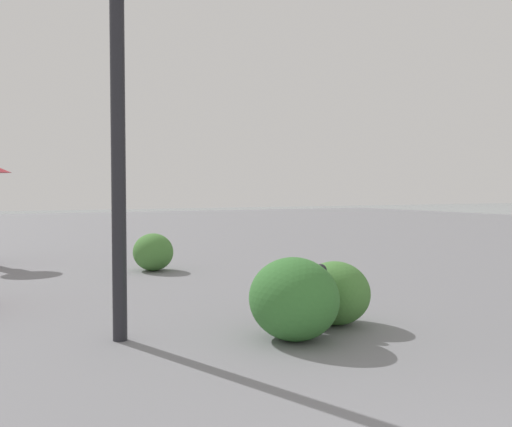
# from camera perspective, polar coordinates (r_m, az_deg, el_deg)

# --- Properties ---
(lamppost) EXTENTS (0.98, 0.28, 4.15)m
(lamppost) POSITION_cam_1_polar(r_m,az_deg,el_deg) (5.78, -13.80, 15.12)
(lamppost) COLOR #232328
(lamppost) RESTS_ON ground
(bollard_near) EXTENTS (0.13, 0.13, 0.70)m
(bollard_near) POSITION_cam_1_polar(r_m,az_deg,el_deg) (5.99, 6.51, -8.25)
(bollard_near) COLOR #232328
(bollard_near) RESTS_ON ground
(bollard_mid) EXTENTS (0.13, 0.13, 0.72)m
(bollard_mid) POSITION_cam_1_polar(r_m,az_deg,el_deg) (6.39, 3.94, -7.49)
(bollard_mid) COLOR #232328
(bollard_mid) RESTS_ON ground
(shrub_low) EXTENTS (0.81, 0.73, 0.69)m
(shrub_low) POSITION_cam_1_polar(r_m,az_deg,el_deg) (6.31, 7.99, -7.92)
(shrub_low) COLOR #477F38
(shrub_low) RESTS_ON ground
(shrub_round) EXTENTS (0.96, 0.86, 0.81)m
(shrub_round) POSITION_cam_1_polar(r_m,az_deg,el_deg) (5.61, 3.83, -8.57)
(shrub_round) COLOR #387533
(shrub_round) RESTS_ON ground
(shrub_wide) EXTENTS (0.80, 0.72, 0.68)m
(shrub_wide) POSITION_cam_1_polar(r_m,az_deg,el_deg) (10.46, -10.33, -3.84)
(shrub_wide) COLOR #477F38
(shrub_wide) RESTS_ON ground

